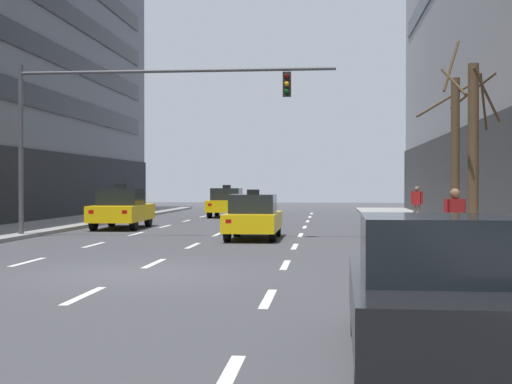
% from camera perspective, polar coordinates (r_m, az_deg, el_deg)
% --- Properties ---
extents(ground_plane, '(120.00, 120.00, 0.00)m').
position_cam_1_polar(ground_plane, '(15.52, -9.92, -6.47)').
color(ground_plane, '#424247').
extents(lane_stripe_l1_s4, '(0.16, 2.00, 0.01)m').
position_cam_1_polar(lane_stripe_l1_s4, '(18.46, -17.79, -5.35)').
color(lane_stripe_l1_s4, silver).
rests_on(lane_stripe_l1_s4, ground).
extents(lane_stripe_l1_s5, '(0.16, 2.00, 0.01)m').
position_cam_1_polar(lane_stripe_l1_s5, '(23.11, -12.84, -4.14)').
color(lane_stripe_l1_s5, silver).
rests_on(lane_stripe_l1_s5, ground).
extents(lane_stripe_l1_s6, '(0.16, 2.00, 0.01)m').
position_cam_1_polar(lane_stripe_l1_s6, '(27.88, -9.57, -3.32)').
color(lane_stripe_l1_s6, silver).
rests_on(lane_stripe_l1_s6, ground).
extents(lane_stripe_l1_s7, '(0.16, 2.00, 0.01)m').
position_cam_1_polar(lane_stripe_l1_s7, '(32.72, -7.27, -2.73)').
color(lane_stripe_l1_s7, silver).
rests_on(lane_stripe_l1_s7, ground).
extents(lane_stripe_l1_s8, '(0.16, 2.00, 0.01)m').
position_cam_1_polar(lane_stripe_l1_s8, '(37.60, -5.56, -2.30)').
color(lane_stripe_l1_s8, silver).
rests_on(lane_stripe_l1_s8, ground).
extents(lane_stripe_l1_s9, '(0.16, 2.00, 0.01)m').
position_cam_1_polar(lane_stripe_l1_s9, '(42.51, -4.25, -1.96)').
color(lane_stripe_l1_s9, silver).
rests_on(lane_stripe_l1_s9, ground).
extents(lane_stripe_l1_s10, '(0.16, 2.00, 0.01)m').
position_cam_1_polar(lane_stripe_l1_s10, '(47.44, -3.21, -1.69)').
color(lane_stripe_l1_s10, silver).
rests_on(lane_stripe_l1_s10, ground).
extents(lane_stripe_l2_s3, '(0.16, 2.00, 0.01)m').
position_cam_1_polar(lane_stripe_l2_s3, '(12.68, -13.60, -8.05)').
color(lane_stripe_l2_s3, silver).
rests_on(lane_stripe_l2_s3, ground).
extents(lane_stripe_l2_s4, '(0.16, 2.00, 0.01)m').
position_cam_1_polar(lane_stripe_l2_s4, '(17.44, -8.14, -5.67)').
color(lane_stripe_l2_s4, silver).
rests_on(lane_stripe_l2_s4, ground).
extents(lane_stripe_l2_s5, '(0.16, 2.00, 0.01)m').
position_cam_1_polar(lane_stripe_l2_s5, '(22.31, -5.07, -4.29)').
color(lane_stripe_l2_s5, silver).
rests_on(lane_stripe_l2_s5, ground).
extents(lane_stripe_l2_s6, '(0.16, 2.00, 0.01)m').
position_cam_1_polar(lane_stripe_l2_s6, '(27.22, -3.11, -3.41)').
color(lane_stripe_l2_s6, silver).
rests_on(lane_stripe_l2_s6, ground).
extents(lane_stripe_l2_s7, '(0.16, 2.00, 0.01)m').
position_cam_1_polar(lane_stripe_l2_s7, '(32.16, -1.75, -2.79)').
color(lane_stripe_l2_s7, silver).
rests_on(lane_stripe_l2_s7, ground).
extents(lane_stripe_l2_s8, '(0.16, 2.00, 0.01)m').
position_cam_1_polar(lane_stripe_l2_s8, '(37.12, -0.75, -2.33)').
color(lane_stripe_l2_s8, silver).
rests_on(lane_stripe_l2_s8, ground).
extents(lane_stripe_l2_s9, '(0.16, 2.00, 0.01)m').
position_cam_1_polar(lane_stripe_l2_s9, '(42.09, 0.01, -1.98)').
color(lane_stripe_l2_s9, silver).
rests_on(lane_stripe_l2_s9, ground).
extents(lane_stripe_l2_s10, '(0.16, 2.00, 0.01)m').
position_cam_1_polar(lane_stripe_l2_s10, '(47.06, 0.61, -1.71)').
color(lane_stripe_l2_s10, silver).
rests_on(lane_stripe_l2_s10, ground).
extents(lane_stripe_l3_s2, '(0.16, 2.00, 0.01)m').
position_cam_1_polar(lane_stripe_l3_s2, '(7.16, -2.40, -14.83)').
color(lane_stripe_l3_s2, silver).
rests_on(lane_stripe_l3_s2, ground).
extents(lane_stripe_l3_s3, '(0.16, 2.00, 0.01)m').
position_cam_1_polar(lane_stripe_l3_s3, '(12.03, 0.98, -8.51)').
color(lane_stripe_l3_s3, silver).
rests_on(lane_stripe_l3_s3, ground).
extents(lane_stripe_l3_s4, '(0.16, 2.00, 0.01)m').
position_cam_1_polar(lane_stripe_l3_s4, '(16.97, 2.36, -5.84)').
color(lane_stripe_l3_s4, silver).
rests_on(lane_stripe_l3_s4, ground).
extents(lane_stripe_l3_s5, '(0.16, 2.00, 0.01)m').
position_cam_1_polar(lane_stripe_l3_s5, '(21.94, 3.12, -4.37)').
color(lane_stripe_l3_s5, silver).
rests_on(lane_stripe_l3_s5, ground).
extents(lane_stripe_l3_s6, '(0.16, 2.00, 0.01)m').
position_cam_1_polar(lane_stripe_l3_s6, '(26.92, 3.59, -3.45)').
color(lane_stripe_l3_s6, silver).
rests_on(lane_stripe_l3_s6, ground).
extents(lane_stripe_l3_s7, '(0.16, 2.00, 0.01)m').
position_cam_1_polar(lane_stripe_l3_s7, '(31.91, 3.92, -2.81)').
color(lane_stripe_l3_s7, silver).
rests_on(lane_stripe_l3_s7, ground).
extents(lane_stripe_l3_s8, '(0.16, 2.00, 0.01)m').
position_cam_1_polar(lane_stripe_l3_s8, '(36.90, 4.15, -2.35)').
color(lane_stripe_l3_s8, silver).
rests_on(lane_stripe_l3_s8, ground).
extents(lane_stripe_l3_s9, '(0.16, 2.00, 0.01)m').
position_cam_1_polar(lane_stripe_l3_s9, '(41.89, 4.33, -2.00)').
color(lane_stripe_l3_s9, silver).
rests_on(lane_stripe_l3_s9, ground).
extents(lane_stripe_l3_s10, '(0.16, 2.00, 0.01)m').
position_cam_1_polar(lane_stripe_l3_s10, '(46.89, 4.48, -1.72)').
color(lane_stripe_l3_s10, silver).
rests_on(lane_stripe_l3_s10, ground).
extents(taxi_driving_0, '(2.12, 4.72, 1.93)m').
position_cam_1_polar(taxi_driving_0, '(31.30, -10.69, -1.32)').
color(taxi_driving_0, black).
rests_on(taxi_driving_0, ground).
extents(taxi_driving_1, '(1.76, 4.18, 1.73)m').
position_cam_1_polar(taxi_driving_1, '(24.84, -0.20, -2.02)').
color(taxi_driving_1, black).
rests_on(taxi_driving_1, ground).
extents(taxi_driving_2, '(1.90, 4.52, 1.88)m').
position_cam_1_polar(taxi_driving_2, '(41.74, -2.33, -0.86)').
color(taxi_driving_2, black).
rests_on(taxi_driving_2, ground).
extents(car_parked_0, '(1.85, 4.26, 1.58)m').
position_cam_1_polar(car_parked_0, '(7.87, 14.14, -7.67)').
color(car_parked_0, black).
rests_on(car_parked_0, ground).
extents(traffic_signal_0, '(11.29, 0.35, 6.05)m').
position_cam_1_polar(traffic_signal_0, '(25.67, -10.71, 6.50)').
color(traffic_signal_0, '#4C4C51').
rests_on(traffic_signal_0, sidewalk_left).
extents(street_tree_0, '(1.48, 1.57, 5.58)m').
position_cam_1_polar(street_tree_0, '(18.93, 16.94, 2.92)').
color(street_tree_0, '#4C3823').
rests_on(street_tree_0, sidewalk_right).
extents(street_tree_1, '(2.23, 2.19, 5.00)m').
position_cam_1_polar(street_tree_1, '(21.47, 15.72, 2.77)').
color(street_tree_1, '#4C3823').
rests_on(street_tree_1, sidewalk_right).
extents(pedestrian_0, '(0.49, 0.32, 1.69)m').
position_cam_1_polar(pedestrian_0, '(15.80, 15.62, -2.29)').
color(pedestrian_0, black).
rests_on(pedestrian_0, sidewalk_right).
extents(pedestrian_1, '(0.51, 0.29, 1.69)m').
position_cam_1_polar(pedestrian_1, '(32.12, 12.75, -0.82)').
color(pedestrian_1, brown).
rests_on(pedestrian_1, sidewalk_right).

